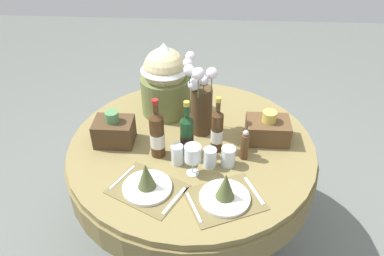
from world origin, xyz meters
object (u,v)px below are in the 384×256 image
Objects in this scene: tumbler_mid at (228,157)px; woven_basket_side_right at (268,129)px; tumbler_near_left at (177,155)px; pepper_mill at (245,145)px; wine_bottle_left at (187,134)px; wine_bottle_centre at (217,130)px; place_setting_right at (225,192)px; flower_vase at (200,101)px; gift_tub_back_left at (165,77)px; woven_basket_side_left at (114,131)px; tumbler_near_right at (210,158)px; wine_bottle_right at (157,134)px; wine_glass_right at (193,154)px; dining_table at (192,162)px; place_setting_left at (147,182)px.

tumbler_mid is 0.32m from woven_basket_side_right.
tumbler_near_left reaches higher than tumbler_mid.
wine_bottle_left is at bearing 175.01° from pepper_mill.
wine_bottle_left is 0.98× the size of wine_bottle_centre.
place_setting_right is at bearing -45.04° from tumbler_near_left.
wine_bottle_left is (-0.06, -0.19, -0.09)m from flower_vase.
wine_bottle_left is at bearing -68.72° from gift_tub_back_left.
tumbler_mid is (0.06, -0.12, -0.07)m from wine_bottle_centre.
wine_bottle_centre reaches higher than woven_basket_side_right.
place_setting_right is 1.74× the size of woven_basket_side_right.
woven_basket_side_right is at bearing 18.08° from wine_bottle_left.
woven_basket_side_right is (0.22, 0.23, 0.02)m from tumbler_mid.
wine_bottle_left is 1.53× the size of woven_basket_side_left.
woven_basket_side_left reaches higher than tumbler_near_right.
wine_bottle_left reaches higher than tumbler_mid.
woven_basket_side_right is at bearing 15.88° from wine_bottle_right.
wine_glass_right is 1.59× the size of tumbler_near_right.
wine_glass_right is 0.61m from gift_tub_back_left.
place_setting_right is 0.24m from tumbler_near_right.
wine_bottle_right is 0.62m from woven_basket_side_right.
gift_tub_back_left reaches higher than wine_bottle_left.
wine_bottle_right is at bearing 179.79° from pepper_mill.
wine_bottle_right is at bearing -134.36° from flower_vase.
wine_glass_right is at bearing -41.10° from tumbler_near_left.
dining_table is 3.37× the size of place_setting_right.
place_setting_right is at bearing -72.03° from tumbler_near_right.
tumbler_near_right is (0.30, 0.19, 0.01)m from place_setting_left.
wine_bottle_left is 0.16m from wine_bottle_centre.
tumbler_near_right is (0.09, 0.06, -0.07)m from wine_glass_right.
place_setting_left is 0.26m from wine_glass_right.
woven_basket_side_right is (0.60, -0.26, -0.17)m from gift_tub_back_left.
dining_table is 4.04× the size of wine_bottle_right.
tumbler_near_left is at bearing -154.36° from woven_basket_side_right.
place_setting_left is at bearing -149.12° from wine_glass_right.
place_setting_left is (-0.19, -0.37, 0.18)m from dining_table.
dining_table is at bearing -109.97° from flower_vase.
pepper_mill is at bearing 34.71° from tumbler_mid.
wine_bottle_left is 1.88× the size of wine_glass_right.
wine_bottle_left reaches higher than place_setting_right.
pepper_mill is 0.65m from gift_tub_back_left.
place_setting_left is 0.47m from wine_bottle_centre.
place_setting_right is 0.38m from wine_bottle_centre.
wine_glass_right is 0.38× the size of gift_tub_back_left.
gift_tub_back_left is (-0.46, 0.43, 0.16)m from pepper_mill.
woven_basket_side_right reaches higher than place_setting_left.
woven_basket_side_right is at bearing 51.08° from pepper_mill.
gift_tub_back_left is (-0.11, 0.49, 0.18)m from tumbler_near_left.
woven_basket_side_left reaches higher than pepper_mill.
wine_bottle_right is 0.15m from tumbler_near_left.
flower_vase is at bearing 86.64° from wine_glass_right.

